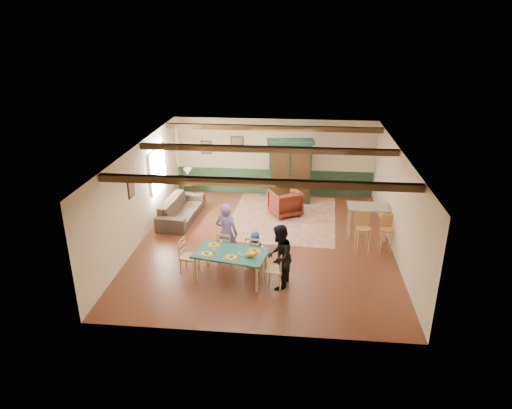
# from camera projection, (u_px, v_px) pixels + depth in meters

# --- Properties ---
(floor) EXTENTS (8.00, 8.00, 0.00)m
(floor) POSITION_uv_depth(u_px,v_px,m) (265.00, 243.00, 12.82)
(floor) COLOR #582818
(floor) RESTS_ON ground
(wall_back) EXTENTS (7.00, 0.02, 2.70)m
(wall_back) POSITION_uv_depth(u_px,v_px,m) (274.00, 157.00, 16.00)
(wall_back) COLOR beige
(wall_back) RESTS_ON floor
(wall_left) EXTENTS (0.02, 8.00, 2.70)m
(wall_left) POSITION_uv_depth(u_px,v_px,m) (139.00, 194.00, 12.63)
(wall_left) COLOR beige
(wall_left) RESTS_ON floor
(wall_right) EXTENTS (0.02, 8.00, 2.70)m
(wall_right) POSITION_uv_depth(u_px,v_px,m) (397.00, 203.00, 11.99)
(wall_right) COLOR beige
(wall_right) RESTS_ON floor
(ceiling) EXTENTS (7.00, 8.00, 0.02)m
(ceiling) POSITION_uv_depth(u_px,v_px,m) (265.00, 150.00, 11.80)
(ceiling) COLOR white
(ceiling) RESTS_ON wall_back
(wainscot_back) EXTENTS (6.95, 0.03, 0.90)m
(wainscot_back) POSITION_uv_depth(u_px,v_px,m) (274.00, 182.00, 16.32)
(wainscot_back) COLOR #203C27
(wainscot_back) RESTS_ON floor
(ceiling_beam_front) EXTENTS (6.95, 0.16, 0.16)m
(ceiling_beam_front) POSITION_uv_depth(u_px,v_px,m) (257.00, 183.00, 9.71)
(ceiling_beam_front) COLOR black
(ceiling_beam_front) RESTS_ON ceiling
(ceiling_beam_mid) EXTENTS (6.95, 0.16, 0.16)m
(ceiling_beam_mid) POSITION_uv_depth(u_px,v_px,m) (266.00, 149.00, 12.20)
(ceiling_beam_mid) COLOR black
(ceiling_beam_mid) RESTS_ON ceiling
(ceiling_beam_back) EXTENTS (6.95, 0.16, 0.16)m
(ceiling_beam_back) POSITION_uv_depth(u_px,v_px,m) (273.00, 128.00, 14.60)
(ceiling_beam_back) COLOR black
(ceiling_beam_back) RESTS_ON ceiling
(window_left) EXTENTS (0.06, 1.60, 1.30)m
(window_left) POSITION_uv_depth(u_px,v_px,m) (158.00, 169.00, 14.12)
(window_left) COLOR white
(window_left) RESTS_ON wall_left
(picture_left_wall) EXTENTS (0.04, 0.42, 0.52)m
(picture_left_wall) POSITION_uv_depth(u_px,v_px,m) (131.00, 188.00, 11.92)
(picture_left_wall) COLOR gray
(picture_left_wall) RESTS_ON wall_left
(picture_back_a) EXTENTS (0.45, 0.04, 0.55)m
(picture_back_a) POSITION_uv_depth(u_px,v_px,m) (237.00, 144.00, 15.92)
(picture_back_a) COLOR gray
(picture_back_a) RESTS_ON wall_back
(picture_back_b) EXTENTS (0.38, 0.04, 0.48)m
(picture_back_b) POSITION_uv_depth(u_px,v_px,m) (206.00, 147.00, 16.07)
(picture_back_b) COLOR gray
(picture_back_b) RESTS_ON wall_back
(dining_table) EXTENTS (1.85, 1.25, 0.71)m
(dining_table) POSITION_uv_depth(u_px,v_px,m) (231.00, 266.00, 10.94)
(dining_table) COLOR #1C594D
(dining_table) RESTS_ON floor
(dining_chair_far_left) EXTENTS (0.47, 0.48, 0.90)m
(dining_chair_far_left) POSITION_uv_depth(u_px,v_px,m) (226.00, 248.00, 11.60)
(dining_chair_far_left) COLOR tan
(dining_chair_far_left) RESTS_ON floor
(dining_chair_far_right) EXTENTS (0.47, 0.48, 0.90)m
(dining_chair_far_right) POSITION_uv_depth(u_px,v_px,m) (254.00, 252.00, 11.40)
(dining_chair_far_right) COLOR tan
(dining_chair_far_right) RESTS_ON floor
(dining_chair_end_left) EXTENTS (0.48, 0.47, 0.90)m
(dining_chair_end_left) POSITION_uv_depth(u_px,v_px,m) (189.00, 256.00, 11.19)
(dining_chair_end_left) COLOR tan
(dining_chair_end_left) RESTS_ON floor
(dining_chair_end_right) EXTENTS (0.48, 0.47, 0.90)m
(dining_chair_end_right) POSITION_uv_depth(u_px,v_px,m) (275.00, 269.00, 10.61)
(dining_chair_end_right) COLOR tan
(dining_chair_end_right) RESTS_ON floor
(person_man) EXTENTS (0.66, 0.50, 1.63)m
(person_man) POSITION_uv_depth(u_px,v_px,m) (227.00, 233.00, 11.53)
(person_man) COLOR #725795
(person_man) RESTS_ON floor
(person_woman) EXTENTS (0.72, 0.86, 1.56)m
(person_woman) POSITION_uv_depth(u_px,v_px,m) (279.00, 257.00, 10.46)
(person_woman) COLOR black
(person_woman) RESTS_ON floor
(person_child) EXTENTS (0.51, 0.38, 0.95)m
(person_child) POSITION_uv_depth(u_px,v_px,m) (255.00, 249.00, 11.46)
(person_child) COLOR navy
(person_child) RESTS_ON floor
(cat) EXTENTS (0.36, 0.19, 0.17)m
(cat) POSITION_uv_depth(u_px,v_px,m) (250.00, 254.00, 10.55)
(cat) COLOR orange
(cat) RESTS_ON dining_table
(place_setting_near_left) EXTENTS (0.42, 0.35, 0.11)m
(place_setting_near_left) POSITION_uv_depth(u_px,v_px,m) (206.00, 252.00, 10.71)
(place_setting_near_left) COLOR yellow
(place_setting_near_left) RESTS_ON dining_table
(place_setting_near_center) EXTENTS (0.42, 0.35, 0.11)m
(place_setting_near_center) POSITION_uv_depth(u_px,v_px,m) (231.00, 256.00, 10.55)
(place_setting_near_center) COLOR yellow
(place_setting_near_center) RESTS_ON dining_table
(place_setting_far_left) EXTENTS (0.42, 0.35, 0.11)m
(place_setting_far_left) POSITION_uv_depth(u_px,v_px,m) (214.00, 243.00, 11.13)
(place_setting_far_left) COLOR yellow
(place_setting_far_left) RESTS_ON dining_table
(place_setting_far_right) EXTENTS (0.42, 0.35, 0.11)m
(place_setting_far_right) POSITION_uv_depth(u_px,v_px,m) (255.00, 249.00, 10.85)
(place_setting_far_right) COLOR yellow
(place_setting_far_right) RESTS_ON dining_table
(area_rug) EXTENTS (3.47, 4.05, 0.01)m
(area_rug) POSITION_uv_depth(u_px,v_px,m) (283.00, 217.00, 14.47)
(area_rug) COLOR beige
(area_rug) RESTS_ON floor
(armoire) EXTENTS (1.59, 0.77, 2.18)m
(armoire) POSITION_uv_depth(u_px,v_px,m) (290.00, 172.00, 15.31)
(armoire) COLOR black
(armoire) RESTS_ON floor
(armchair) EXTENTS (1.21, 1.22, 0.83)m
(armchair) POSITION_uv_depth(u_px,v_px,m) (285.00, 203.00, 14.55)
(armchair) COLOR #42120D
(armchair) RESTS_ON floor
(sofa) EXTENTS (1.06, 2.36, 0.67)m
(sofa) POSITION_uv_depth(u_px,v_px,m) (181.00, 209.00, 14.24)
(sofa) COLOR #3C3025
(sofa) RESTS_ON floor
(end_table) EXTENTS (0.51, 0.51, 0.56)m
(end_table) POSITION_uv_depth(u_px,v_px,m) (189.00, 190.00, 16.00)
(end_table) COLOR black
(end_table) RESTS_ON floor
(table_lamp) EXTENTS (0.30, 0.30, 0.51)m
(table_lamp) POSITION_uv_depth(u_px,v_px,m) (188.00, 176.00, 15.79)
(table_lamp) COLOR beige
(table_lamp) RESTS_ON end_table
(counter_table) EXTENTS (1.17, 0.70, 0.96)m
(counter_table) POSITION_uv_depth(u_px,v_px,m) (367.00, 222.00, 13.01)
(counter_table) COLOR beige
(counter_table) RESTS_ON floor
(bar_stool_left) EXTENTS (0.43, 0.47, 1.14)m
(bar_stool_left) POSITION_uv_depth(u_px,v_px,m) (363.00, 233.00, 12.10)
(bar_stool_left) COLOR tan
(bar_stool_left) RESTS_ON floor
(bar_stool_right) EXTENTS (0.37, 0.40, 1.01)m
(bar_stool_right) POSITION_uv_depth(u_px,v_px,m) (386.00, 234.00, 12.21)
(bar_stool_right) COLOR tan
(bar_stool_right) RESTS_ON floor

